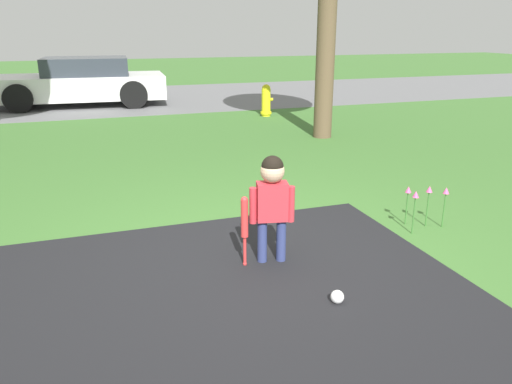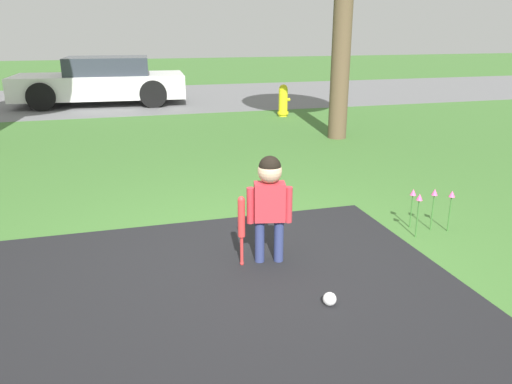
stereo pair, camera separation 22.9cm
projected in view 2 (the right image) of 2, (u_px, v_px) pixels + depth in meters
ground_plane at (248, 260)px, 4.21m from camera, size 60.00×60.00×0.00m
street_strip at (150, 98)px, 13.96m from camera, size 40.00×6.00×0.01m
child at (270, 195)px, 4.01m from camera, size 0.36×0.19×0.91m
baseball_bat at (241, 221)px, 4.00m from camera, size 0.06×0.06×0.60m
sports_ball at (330, 299)px, 3.51m from camera, size 0.10×0.10×0.10m
fire_hydrant at (283, 101)px, 11.00m from camera, size 0.28×0.25×0.70m
parked_car at (102, 81)px, 12.71m from camera, size 4.28×2.17×1.18m
flower_bed at (429, 198)px, 4.71m from camera, size 0.44×0.29×0.43m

